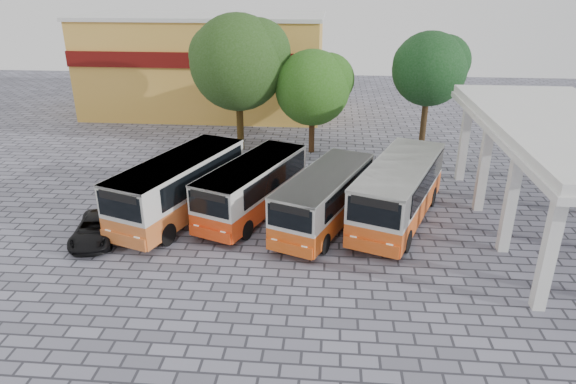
# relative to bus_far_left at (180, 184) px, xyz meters

# --- Properties ---
(ground) EXTENTS (90.00, 90.00, 0.00)m
(ground) POSITION_rel_bus_far_left_xyz_m (7.28, -3.97, -1.76)
(ground) COLOR slate
(ground) RESTS_ON ground
(terminal_shelter) EXTENTS (6.80, 15.80, 5.40)m
(terminal_shelter) POSITION_rel_bus_far_left_xyz_m (17.78, 0.03, 3.15)
(terminal_shelter) COLOR silver
(terminal_shelter) RESTS_ON ground
(shophouse_block) EXTENTS (20.40, 10.40, 8.30)m
(shophouse_block) POSITION_rel_bus_far_left_xyz_m (-3.72, 22.02, 2.40)
(shophouse_block) COLOR gold
(shophouse_block) RESTS_ON ground
(bus_far_left) EXTENTS (5.28, 9.03, 3.05)m
(bus_far_left) POSITION_rel_bus_far_left_xyz_m (0.00, 0.00, 0.00)
(bus_far_left) COLOR #D16529
(bus_far_left) RESTS_ON ground
(bus_centre_left) EXTENTS (4.97, 8.20, 2.76)m
(bus_centre_left) POSITION_rel_bus_far_left_xyz_m (3.56, 0.58, -0.17)
(bus_centre_left) COLOR red
(bus_centre_left) RESTS_ON ground
(bus_centre_right) EXTENTS (4.92, 8.11, 2.73)m
(bus_centre_right) POSITION_rel_bus_far_left_xyz_m (7.18, -0.46, -0.18)
(bus_centre_right) COLOR #D65012
(bus_centre_right) RESTS_ON ground
(bus_far_right) EXTENTS (5.42, 9.06, 3.06)m
(bus_far_right) POSITION_rel_bus_far_left_xyz_m (10.74, 0.29, 0.00)
(bus_far_right) COLOR #DC5215
(bus_far_right) RESTS_ON ground
(tree_left) EXTENTS (6.66, 6.35, 9.16)m
(tree_left) POSITION_rel_bus_far_left_xyz_m (1.17, 11.17, 4.42)
(tree_left) COLOR #473212
(tree_left) RESTS_ON ground
(tree_middle) EXTENTS (5.24, 4.99, 6.94)m
(tree_middle) POSITION_rel_bus_far_left_xyz_m (6.12, 10.99, 2.84)
(tree_middle) COLOR #4B2E17
(tree_middle) RESTS_ON ground
(tree_right) EXTENTS (5.07, 4.82, 8.09)m
(tree_right) POSITION_rel_bus_far_left_xyz_m (13.67, 11.60, 4.06)
(tree_right) COLOR #45311A
(tree_right) RESTS_ON ground
(parked_car) EXTENTS (2.49, 4.17, 1.08)m
(parked_car) POSITION_rel_bus_far_left_xyz_m (-3.24, -2.77, -1.22)
(parked_car) COLOR black
(parked_car) RESTS_ON ground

